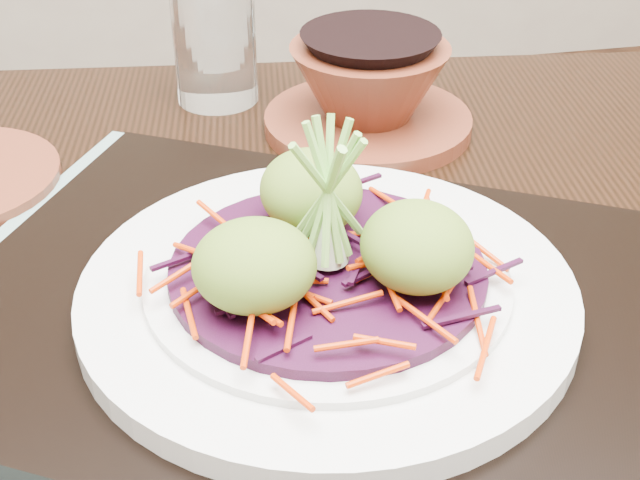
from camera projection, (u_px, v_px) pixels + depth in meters
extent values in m
cube|color=black|center=(353.00, 307.00, 0.56)|extent=(1.17, 0.85, 0.04)
cube|color=gray|center=(327.00, 333.00, 0.50)|extent=(0.60, 0.56, 0.00)
cube|color=black|center=(327.00, 317.00, 0.50)|extent=(0.52, 0.48, 0.02)
cylinder|color=silver|center=(327.00, 293.00, 0.49)|extent=(0.27, 0.27, 0.01)
cylinder|color=silver|center=(327.00, 279.00, 0.48)|extent=(0.20, 0.20, 0.01)
cylinder|color=#350A2A|center=(328.00, 270.00, 0.48)|extent=(0.17, 0.17, 0.01)
ellipsoid|color=olive|center=(255.00, 266.00, 0.44)|extent=(0.06, 0.06, 0.05)
ellipsoid|color=olive|center=(417.00, 247.00, 0.45)|extent=(0.06, 0.06, 0.05)
ellipsoid|color=olive|center=(311.00, 191.00, 0.50)|extent=(0.06, 0.06, 0.05)
cylinder|color=white|center=(215.00, 44.00, 0.75)|extent=(0.09, 0.09, 0.10)
cylinder|color=#5D2616|center=(368.00, 122.00, 0.72)|extent=(0.23, 0.23, 0.01)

